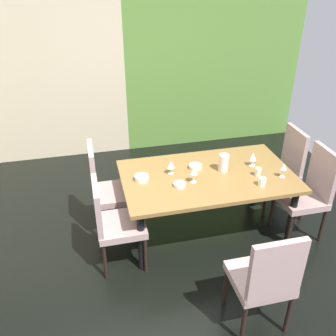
{
  "coord_description": "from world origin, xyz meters",
  "views": [
    {
      "loc": [
        -0.46,
        -2.57,
        2.67
      ],
      "look_at": [
        0.28,
        0.51,
        0.85
      ],
      "focal_mm": 40.0,
      "sensor_mm": 36.0,
      "label": 1
    }
  ],
  "objects_px": {
    "chair_head_near": "(266,278)",
    "pitcher_north": "(224,163)",
    "wine_glass_near_shelf": "(171,165)",
    "chair_left_far": "(106,186)",
    "chair_left_near": "(112,220)",
    "chair_right_near": "(309,190)",
    "cup_front": "(258,172)",
    "wine_glass_left": "(253,157)",
    "wine_glass_rear": "(194,171)",
    "wine_glass_center": "(284,167)",
    "chair_right_far": "(283,165)",
    "serving_bowl_east": "(142,178)",
    "dining_table": "(207,181)",
    "cup_west": "(262,182)",
    "serving_bowl_corner": "(180,185)",
    "serving_bowl_south": "(196,167)"
  },
  "relations": [
    {
      "from": "chair_left_far",
      "to": "serving_bowl_south",
      "type": "xyz_separation_m",
      "value": [
        0.94,
        -0.12,
        0.18
      ]
    },
    {
      "from": "wine_glass_left",
      "to": "serving_bowl_corner",
      "type": "xyz_separation_m",
      "value": [
        -0.85,
        -0.22,
        -0.09
      ]
    },
    {
      "from": "chair_left_far",
      "to": "chair_left_near",
      "type": "bearing_deg",
      "value": 0.91
    },
    {
      "from": "chair_right_far",
      "to": "chair_left_far",
      "type": "relative_size",
      "value": 0.95
    },
    {
      "from": "chair_head_near",
      "to": "pitcher_north",
      "type": "bearing_deg",
      "value": 83.7
    },
    {
      "from": "wine_glass_rear",
      "to": "chair_head_near",
      "type": "bearing_deg",
      "value": -79.49
    },
    {
      "from": "wine_glass_center",
      "to": "serving_bowl_corner",
      "type": "distance_m",
      "value": 1.06
    },
    {
      "from": "wine_glass_near_shelf",
      "to": "wine_glass_rear",
      "type": "xyz_separation_m",
      "value": [
        0.18,
        -0.22,
        0.02
      ]
    },
    {
      "from": "serving_bowl_corner",
      "to": "serving_bowl_east",
      "type": "distance_m",
      "value": 0.39
    },
    {
      "from": "serving_bowl_south",
      "to": "chair_right_near",
      "type": "bearing_deg",
      "value": -21.2
    },
    {
      "from": "chair_right_near",
      "to": "pitcher_north",
      "type": "xyz_separation_m",
      "value": [
        -0.84,
        0.32,
        0.26
      ]
    },
    {
      "from": "chair_left_near",
      "to": "chair_head_near",
      "type": "bearing_deg",
      "value": 46.31
    },
    {
      "from": "wine_glass_near_shelf",
      "to": "chair_left_far",
      "type": "bearing_deg",
      "value": 166.45
    },
    {
      "from": "chair_right_far",
      "to": "wine_glass_center",
      "type": "xyz_separation_m",
      "value": [
        -0.3,
        -0.49,
        0.29
      ]
    },
    {
      "from": "chair_right_near",
      "to": "cup_front",
      "type": "distance_m",
      "value": 0.59
    },
    {
      "from": "chair_head_near",
      "to": "wine_glass_rear",
      "type": "bearing_deg",
      "value": 100.51
    },
    {
      "from": "chair_head_near",
      "to": "wine_glass_center",
      "type": "height_order",
      "value": "chair_head_near"
    },
    {
      "from": "dining_table",
      "to": "serving_bowl_south",
      "type": "xyz_separation_m",
      "value": [
        -0.08,
        0.15,
        0.09
      ]
    },
    {
      "from": "dining_table",
      "to": "wine_glass_near_shelf",
      "type": "height_order",
      "value": "wine_glass_near_shelf"
    },
    {
      "from": "chair_right_near",
      "to": "wine_glass_left",
      "type": "relative_size",
      "value": 6.52
    },
    {
      "from": "chair_right_near",
      "to": "wine_glass_left",
      "type": "height_order",
      "value": "chair_right_near"
    },
    {
      "from": "wine_glass_left",
      "to": "serving_bowl_corner",
      "type": "bearing_deg",
      "value": -165.85
    },
    {
      "from": "chair_right_far",
      "to": "serving_bowl_east",
      "type": "distance_m",
      "value": 1.72
    },
    {
      "from": "wine_glass_rear",
      "to": "wine_glass_near_shelf",
      "type": "bearing_deg",
      "value": 129.33
    },
    {
      "from": "wine_glass_left",
      "to": "wine_glass_rear",
      "type": "xyz_separation_m",
      "value": [
        -0.7,
        -0.17,
        0.02
      ]
    },
    {
      "from": "chair_left_far",
      "to": "chair_head_near",
      "type": "xyz_separation_m",
      "value": [
        1.06,
        -1.55,
        -0.01
      ]
    },
    {
      "from": "chair_head_near",
      "to": "wine_glass_center",
      "type": "bearing_deg",
      "value": 57.32
    },
    {
      "from": "chair_right_near",
      "to": "serving_bowl_corner",
      "type": "distance_m",
      "value": 1.38
    },
    {
      "from": "serving_bowl_corner",
      "to": "cup_west",
      "type": "relative_size",
      "value": 1.46
    },
    {
      "from": "dining_table",
      "to": "wine_glass_left",
      "type": "xyz_separation_m",
      "value": [
        0.52,
        0.07,
        0.18
      ]
    },
    {
      "from": "chair_left_near",
      "to": "serving_bowl_corner",
      "type": "xyz_separation_m",
      "value": [
        0.68,
        0.13,
        0.21
      ]
    },
    {
      "from": "chair_left_near",
      "to": "pitcher_north",
      "type": "bearing_deg",
      "value": 104.93
    },
    {
      "from": "dining_table",
      "to": "wine_glass_center",
      "type": "relative_size",
      "value": 11.41
    },
    {
      "from": "wine_glass_center",
      "to": "pitcher_north",
      "type": "relative_size",
      "value": 0.82
    },
    {
      "from": "chair_left_far",
      "to": "wine_glass_center",
      "type": "distance_m",
      "value": 1.83
    },
    {
      "from": "wine_glass_near_shelf",
      "to": "chair_right_far",
      "type": "bearing_deg",
      "value": 6.59
    },
    {
      "from": "dining_table",
      "to": "chair_left_far",
      "type": "relative_size",
      "value": 1.72
    },
    {
      "from": "wine_glass_left",
      "to": "cup_front",
      "type": "height_order",
      "value": "wine_glass_left"
    },
    {
      "from": "chair_head_near",
      "to": "wine_glass_rear",
      "type": "relative_size",
      "value": 6.09
    },
    {
      "from": "serving_bowl_corner",
      "to": "chair_right_far",
      "type": "bearing_deg",
      "value": 17.11
    },
    {
      "from": "chair_left_far",
      "to": "chair_left_near",
      "type": "height_order",
      "value": "chair_left_far"
    },
    {
      "from": "chair_left_near",
      "to": "wine_glass_rear",
      "type": "relative_size",
      "value": 5.72
    },
    {
      "from": "wine_glass_near_shelf",
      "to": "wine_glass_rear",
      "type": "height_order",
      "value": "wine_glass_rear"
    },
    {
      "from": "serving_bowl_south",
      "to": "chair_head_near",
      "type": "bearing_deg",
      "value": -85.26
    },
    {
      "from": "pitcher_north",
      "to": "chair_right_near",
      "type": "bearing_deg",
      "value": -20.75
    },
    {
      "from": "chair_head_near",
      "to": "wine_glass_near_shelf",
      "type": "xyz_separation_m",
      "value": [
        -0.4,
        1.39,
        0.27
      ]
    },
    {
      "from": "chair_left_far",
      "to": "serving_bowl_corner",
      "type": "distance_m",
      "value": 0.82
    },
    {
      "from": "chair_right_near",
      "to": "cup_west",
      "type": "height_order",
      "value": "chair_right_near"
    },
    {
      "from": "wine_glass_near_shelf",
      "to": "wine_glass_left",
      "type": "xyz_separation_m",
      "value": [
        0.88,
        -0.04,
        0.01
      ]
    },
    {
      "from": "wine_glass_rear",
      "to": "cup_front",
      "type": "xyz_separation_m",
      "value": [
        0.67,
        -0.03,
        -0.08
      ]
    }
  ]
}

